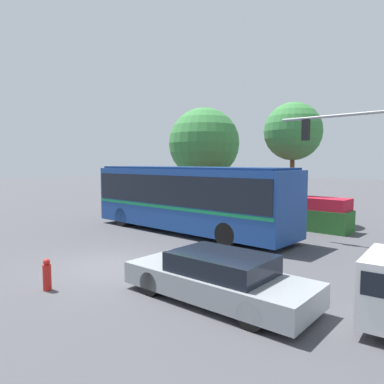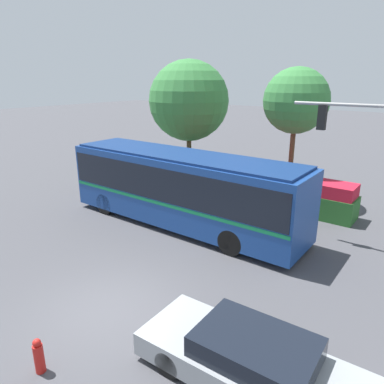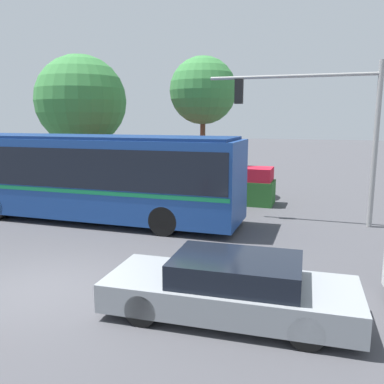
% 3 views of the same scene
% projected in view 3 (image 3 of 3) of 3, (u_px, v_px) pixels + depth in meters
% --- Properties ---
extents(ground_plane, '(140.00, 140.00, 0.00)m').
position_uv_depth(ground_plane, '(39.00, 289.00, 9.23)').
color(ground_plane, '#444449').
extents(city_bus, '(11.09, 2.67, 3.21)m').
position_uv_depth(city_bus, '(95.00, 173.00, 15.19)').
color(city_bus, navy).
rests_on(city_bus, ground).
extents(sedan_foreground, '(4.96, 2.06, 1.21)m').
position_uv_depth(sedan_foreground, '(231.00, 288.00, 7.91)').
color(sedan_foreground, gray).
rests_on(sedan_foreground, ground).
extents(traffic_light_pole, '(6.03, 0.24, 5.78)m').
position_uv_depth(traffic_light_pole, '(327.00, 117.00, 14.37)').
color(traffic_light_pole, gray).
rests_on(traffic_light_pole, ground).
extents(flowering_hedge, '(9.72, 1.43, 1.67)m').
position_uv_depth(flowering_hedge, '(172.00, 182.00, 19.47)').
color(flowering_hedge, '#286028').
rests_on(flowering_hedge, ground).
extents(street_tree_left, '(5.15, 5.15, 7.38)m').
position_uv_depth(street_tree_left, '(81.00, 101.00, 23.09)').
color(street_tree_left, brown).
rests_on(street_tree_left, ground).
extents(street_tree_centre, '(3.23, 3.23, 6.77)m').
position_uv_depth(street_tree_centre, '(203.00, 91.00, 19.52)').
color(street_tree_centre, brown).
rests_on(street_tree_centre, ground).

